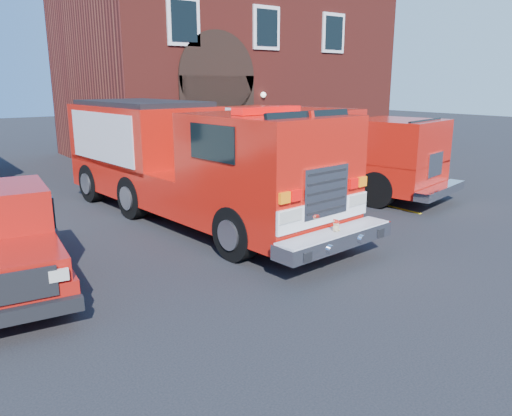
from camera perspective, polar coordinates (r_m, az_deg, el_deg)
ground at (r=11.34m, az=-3.60°, el=-5.17°), size 100.00×100.00×0.00m
parking_stripe_near at (r=16.26m, az=14.04°, el=0.45°), size 0.12×3.00×0.01m
parking_stripe_mid at (r=18.26m, az=6.83°, el=2.27°), size 0.12×3.00×0.01m
parking_stripe_far at (r=20.51m, az=1.11°, el=3.69°), size 0.12×3.00×0.01m
fire_station at (r=27.32m, az=-3.75°, el=15.25°), size 15.20×10.20×8.45m
fire_engine at (r=13.94m, az=-7.66°, el=5.49°), size 3.82×10.68×3.22m
secondary_truck at (r=17.97m, az=7.28°, el=7.02°), size 4.46×9.06×2.82m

